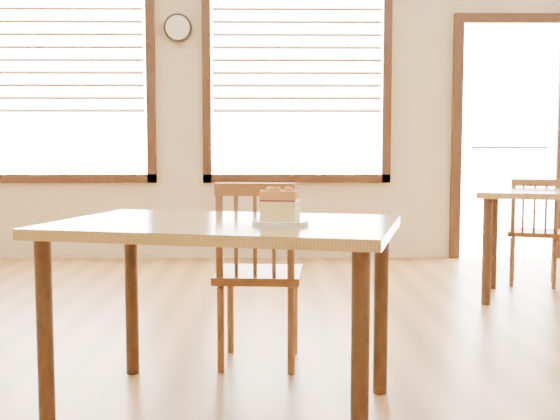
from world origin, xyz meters
name	(u,v)px	position (x,y,z in m)	size (l,w,h in m)	color
ground	(257,416)	(0.00, 0.00, 0.00)	(8.00, 8.00, 0.00)	#95612B
window_left	(60,65)	(-1.90, 3.97, 1.81)	(1.76, 0.10, 1.96)	white
window_right	(297,66)	(0.30, 3.97, 1.81)	(1.76, 0.10, 1.96)	white
entry_door	(509,132)	(2.30, 3.98, 1.20)	(1.08, 0.06, 2.29)	white
wall_clock	(178,28)	(-0.80, 3.96, 2.15)	(0.26, 0.05, 0.26)	black
cafe_table_main	(225,245)	(-0.12, 0.05, 0.66)	(1.44, 1.13, 0.75)	#A97941
cafe_chair_main	(258,272)	(-0.01, 0.64, 0.45)	(0.43, 0.43, 0.89)	brown
cafe_chair_second	(534,231)	(2.05, 2.62, 0.41)	(0.48, 0.48, 0.82)	brown
plate	(280,223)	(0.09, -0.09, 0.76)	(0.21, 0.21, 0.02)	white
cake_slice	(280,204)	(0.09, -0.09, 0.82)	(0.15, 0.13, 0.12)	#FFEC90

